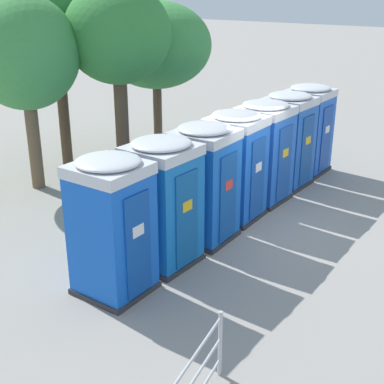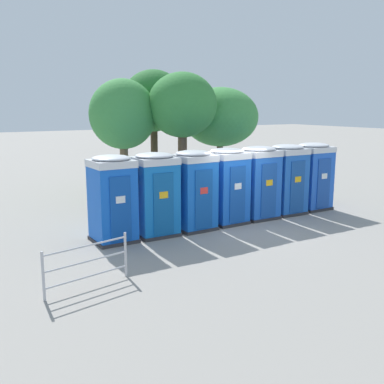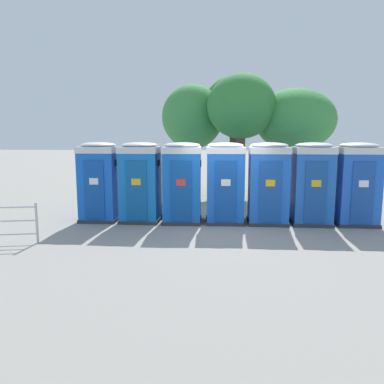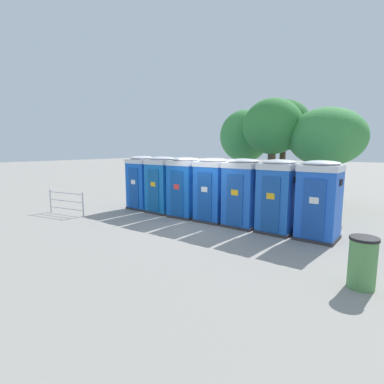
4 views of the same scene
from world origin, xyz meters
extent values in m
plane|color=gray|center=(0.00, 0.00, 0.00)|extent=(120.00, 120.00, 0.00)
cube|color=#2D2D33|center=(-4.05, 0.56, 0.05)|extent=(1.20, 1.22, 0.10)
cube|color=blue|center=(-4.05, 0.56, 1.15)|extent=(1.14, 1.16, 2.10)
cube|color=#0E44A2|center=(-4.04, -0.02, 1.07)|extent=(0.62, 0.04, 1.85)
cube|color=white|center=(-4.04, -0.04, 1.35)|extent=(0.28, 0.01, 0.20)
cube|color=black|center=(-3.47, 0.57, 1.89)|extent=(0.03, 0.36, 0.20)
cube|color=silver|center=(-4.05, 0.56, 2.30)|extent=(1.18, 1.19, 0.20)
ellipsoid|color=silver|center=(-4.05, 0.56, 2.45)|extent=(1.12, 1.13, 0.18)
cube|color=#2D2D33|center=(-2.70, 0.53, 0.05)|extent=(1.25, 1.21, 0.10)
cube|color=blue|center=(-2.70, 0.53, 1.15)|extent=(1.20, 1.16, 2.10)
cube|color=#0E5198|center=(-2.71, -0.06, 1.07)|extent=(0.65, 0.04, 1.85)
cube|color=yellow|center=(-2.71, -0.08, 1.35)|extent=(0.28, 0.01, 0.20)
cube|color=black|center=(-2.10, 0.52, 1.89)|extent=(0.03, 0.36, 0.20)
cube|color=silver|center=(-2.70, 0.53, 2.30)|extent=(1.23, 1.19, 0.20)
ellipsoid|color=silver|center=(-2.70, 0.53, 2.45)|extent=(1.17, 1.13, 0.18)
cube|color=#2D2D33|center=(-1.35, 0.49, 0.05)|extent=(1.26, 1.24, 0.10)
cube|color=blue|center=(-1.35, 0.49, 1.15)|extent=(1.20, 1.18, 2.10)
cube|color=#0F479B|center=(-1.33, -0.10, 1.07)|extent=(0.64, 0.05, 1.85)
cube|color=red|center=(-1.33, -0.11, 1.35)|extent=(0.28, 0.02, 0.20)
cube|color=black|center=(-0.76, 0.51, 1.89)|extent=(0.04, 0.36, 0.20)
cube|color=silver|center=(-1.35, 0.49, 2.30)|extent=(1.24, 1.22, 0.20)
ellipsoid|color=silver|center=(-1.35, 0.49, 2.45)|extent=(1.18, 1.16, 0.18)
cube|color=#2D2D33|center=(0.00, 0.55, 0.05)|extent=(1.24, 1.24, 0.10)
cube|color=blue|center=(0.00, 0.55, 1.15)|extent=(1.18, 1.18, 2.10)
cube|color=#1246A0|center=(0.02, -0.03, 1.07)|extent=(0.63, 0.05, 1.85)
cube|color=white|center=(0.02, -0.05, 1.35)|extent=(0.28, 0.02, 0.20)
cube|color=black|center=(0.58, 0.57, 1.89)|extent=(0.04, 0.36, 0.20)
cube|color=silver|center=(0.00, 0.55, 2.30)|extent=(1.21, 1.22, 0.20)
ellipsoid|color=silver|center=(0.00, 0.55, 2.45)|extent=(1.16, 1.16, 0.18)
cube|color=#2D2D33|center=(1.34, 0.55, 0.05)|extent=(1.25, 1.21, 0.10)
cube|color=blue|center=(1.34, 0.55, 1.15)|extent=(1.19, 1.15, 2.10)
cube|color=#1647A0|center=(1.34, -0.04, 1.07)|extent=(0.65, 0.04, 1.85)
cube|color=yellow|center=(1.34, -0.05, 1.35)|extent=(0.28, 0.01, 0.20)
cube|color=black|center=(1.95, 0.54, 1.89)|extent=(0.03, 0.36, 0.20)
cube|color=silver|center=(1.34, 0.55, 2.30)|extent=(1.23, 1.19, 0.20)
ellipsoid|color=silver|center=(1.34, 0.55, 2.45)|extent=(1.17, 1.13, 0.18)
cube|color=#2D2D33|center=(2.69, 0.57, 0.05)|extent=(1.24, 1.23, 0.10)
cube|color=blue|center=(2.69, 0.57, 1.15)|extent=(1.18, 1.17, 2.10)
cube|color=#164797|center=(2.68, -0.02, 1.07)|extent=(0.63, 0.05, 1.85)
cube|color=yellow|center=(2.68, -0.04, 1.35)|extent=(0.28, 0.02, 0.20)
cube|color=black|center=(3.28, 0.55, 1.89)|extent=(0.03, 0.36, 0.20)
cube|color=silver|center=(2.69, 0.57, 2.30)|extent=(1.21, 1.21, 0.20)
ellipsoid|color=silver|center=(2.69, 0.57, 2.45)|extent=(1.16, 1.15, 0.18)
cube|color=#2D2D33|center=(4.04, 0.60, 0.05)|extent=(1.24, 1.20, 0.10)
cube|color=blue|center=(4.04, 0.60, 1.15)|extent=(1.18, 1.15, 2.10)
cube|color=#1845A2|center=(4.04, 0.02, 1.07)|extent=(0.65, 0.03, 1.85)
cube|color=white|center=(4.04, 0.00, 1.35)|extent=(0.28, 0.01, 0.20)
cube|color=black|center=(4.64, 0.61, 1.89)|extent=(0.03, 0.36, 0.20)
cube|color=silver|center=(4.04, 0.60, 2.30)|extent=(1.22, 1.18, 0.20)
ellipsoid|color=silver|center=(4.04, 0.60, 2.45)|extent=(1.16, 1.12, 0.18)
cylinder|color=brown|center=(0.68, 4.69, 1.61)|extent=(0.38, 0.38, 3.21)
ellipsoid|color=#337F38|center=(0.68, 4.69, 3.94)|extent=(2.84, 2.84, 2.65)
cylinder|color=brown|center=(-1.43, 5.89, 1.39)|extent=(0.34, 0.34, 2.79)
ellipsoid|color=#3D8C42|center=(-1.43, 5.89, 3.57)|extent=(2.75, 2.75, 2.86)
cylinder|color=#4C3826|center=(0.43, 6.80, 1.69)|extent=(0.32, 0.32, 3.38)
ellipsoid|color=#286B2D|center=(0.43, 6.80, 4.12)|extent=(2.81, 2.81, 2.72)
cylinder|color=brown|center=(3.00, 5.30, 1.34)|extent=(0.28, 0.28, 2.69)
ellipsoid|color=#3D8C42|center=(3.00, 5.30, 3.41)|extent=(3.41, 3.41, 2.63)
cylinder|color=#B7B7BC|center=(-4.83, -2.19, 0.53)|extent=(0.06, 0.06, 1.05)
camera|label=1|loc=(-10.01, -5.45, 5.19)|focal=50.00mm
camera|label=2|loc=(-8.66, -11.48, 3.92)|focal=42.00mm
camera|label=3|loc=(-0.14, -11.20, 2.74)|focal=35.00mm
camera|label=4|loc=(6.55, -9.31, 2.94)|focal=28.00mm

